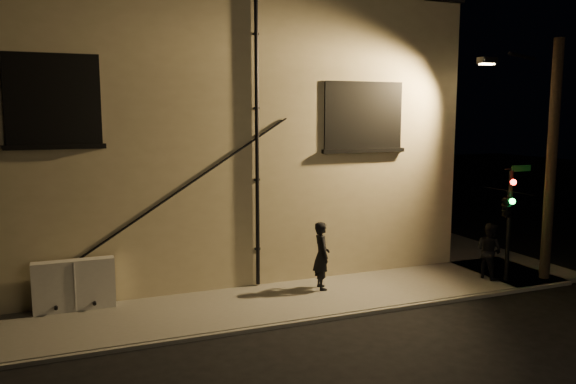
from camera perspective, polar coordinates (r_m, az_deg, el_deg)
name	(u,v)px	position (r m, az deg, el deg)	size (l,w,h in m)	color
ground	(362,315)	(14.67, 7.55, -12.24)	(90.00, 90.00, 0.00)	black
sidewalk	(330,265)	(18.90, 4.29, -7.36)	(21.00, 16.00, 0.12)	#626058
building	(174,131)	(21.33, -11.49, 6.08)	(16.20, 12.23, 8.80)	#C0B18A
utility_cabinet	(74,285)	(15.30, -20.88, -8.83)	(1.97, 0.33, 1.29)	beige
pedestrian_a	(322,256)	(15.93, 3.43, -6.47)	(0.70, 0.46, 1.93)	black
pedestrian_b	(489,251)	(18.00, 19.75, -5.62)	(0.82, 0.64, 1.70)	black
traffic_signal	(507,205)	(17.40, 21.39, -1.23)	(1.14, 1.99, 3.44)	black
streetlamp_pole	(548,156)	(18.25, 24.88, 3.38)	(2.03, 1.39, 7.21)	black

